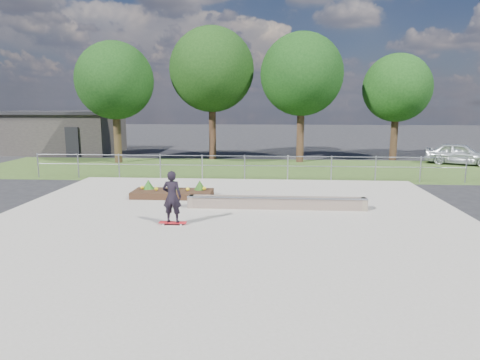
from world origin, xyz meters
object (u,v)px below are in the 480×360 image
planter_bed (173,192)px  skateboarder (172,197)px  parked_car (460,154)px  grind_ledge (276,203)px

planter_bed → skateboarder: (0.84, -3.76, 0.65)m
parked_car → grind_ledge: bearing=163.3°
grind_ledge → parked_car: (10.90, 11.65, 0.38)m
grind_ledge → skateboarder: 3.80m
grind_ledge → planter_bed: 4.20m
skateboarder → parked_car: size_ratio=0.43×
grind_ledge → skateboarder: skateboarder is taller
parked_car → planter_bed: bearing=150.6°
planter_bed → parked_car: bearing=34.2°
parked_car → skateboarder: bearing=161.1°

